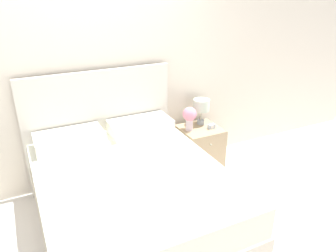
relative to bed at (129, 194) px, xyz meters
name	(u,v)px	position (x,y,z in m)	size (l,w,h in m)	color
ground_plane	(105,177)	(0.00, 0.90, -0.34)	(12.00, 12.00, 0.00)	silver
wall_back	(93,68)	(0.00, 0.97, 0.96)	(8.00, 0.06, 2.60)	silver
bed	(129,194)	(0.00, 0.00, 0.00)	(1.61, 1.94, 1.29)	beige
nightstand	(200,147)	(1.15, 0.65, -0.08)	(0.47, 0.48, 0.52)	tan
table_lamp	(201,106)	(1.22, 0.76, 0.41)	(0.20, 0.20, 0.32)	#A8B2BC
flower_vase	(190,116)	(1.00, 0.66, 0.36)	(0.17, 0.17, 0.29)	silver
alarm_clock	(212,126)	(1.26, 0.58, 0.21)	(0.09, 0.05, 0.06)	silver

